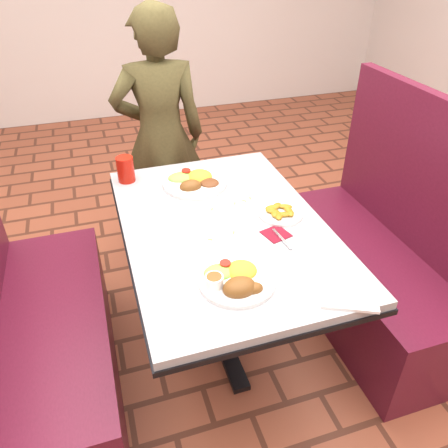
{
  "coord_description": "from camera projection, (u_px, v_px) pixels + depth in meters",
  "views": [
    {
      "loc": [
        -0.45,
        -1.41,
        1.75
      ],
      "look_at": [
        0.0,
        0.0,
        0.75
      ],
      "focal_mm": 35.0,
      "sensor_mm": 36.0,
      "label": 1
    }
  ],
  "objects": [
    {
      "name": "booth_bench_right",
      "position": [
        373.0,
        265.0,
        2.22
      ],
      "size": [
        0.47,
        1.2,
        1.17
      ],
      "color": "maroon",
      "rests_on": "ground"
    },
    {
      "name": "paper_napkin",
      "position": [
        348.0,
        296.0,
        1.43
      ],
      "size": [
        0.22,
        0.2,
        0.01
      ],
      "primitive_type": "cube",
      "rotation": [
        0.0,
        0.0,
        -0.45
      ],
      "color": "white",
      "rests_on": "dining_table"
    },
    {
      "name": "lettuce_shreds",
      "position": [
        229.0,
        215.0,
        1.84
      ],
      "size": [
        0.28,
        0.32,
        0.0
      ],
      "primitive_type": null,
      "color": "#9CC64F",
      "rests_on": "dining_table"
    },
    {
      "name": "spoon_utensil",
      "position": [
        282.0,
        239.0,
        1.69
      ],
      "size": [
        0.02,
        0.14,
        0.0
      ],
      "primitive_type": "cube",
      "rotation": [
        0.0,
        0.0,
        0.09
      ],
      "color": "#BABABE",
      "rests_on": "dining_table"
    },
    {
      "name": "far_dinner_plate",
      "position": [
        194.0,
        179.0,
        2.05
      ],
      "size": [
        0.3,
        0.3,
        0.08
      ],
      "rotation": [
        0.0,
        0.0,
        -0.34
      ],
      "color": "white",
      "rests_on": "dining_table"
    },
    {
      "name": "dining_table",
      "position": [
        224.0,
        243.0,
        1.84
      ],
      "size": [
        0.81,
        1.21,
        0.75
      ],
      "color": "#A6A8AA",
      "rests_on": "ground"
    },
    {
      "name": "knife_utensil",
      "position": [
        251.0,
        279.0,
        1.49
      ],
      "size": [
        0.04,
        0.18,
        0.0
      ],
      "primitive_type": "cube",
      "rotation": [
        0.0,
        0.0,
        -0.17
      ],
      "color": "silver",
      "rests_on": "dining_table"
    },
    {
      "name": "booth_bench_left",
      "position": [
        42.0,
        340.0,
        1.82
      ],
      "size": [
        0.47,
        1.2,
        1.17
      ],
      "color": "maroon",
      "rests_on": "ground"
    },
    {
      "name": "plantain_plate",
      "position": [
        280.0,
        213.0,
        1.83
      ],
      "size": [
        0.19,
        0.19,
        0.03
      ],
      "rotation": [
        0.0,
        0.0,
        0.03
      ],
      "color": "white",
      "rests_on": "dining_table"
    },
    {
      "name": "diner_person",
      "position": [
        161.0,
        138.0,
        2.56
      ],
      "size": [
        0.56,
        0.38,
        1.47
      ],
      "primitive_type": "imported",
      "rotation": [
        0.0,
        0.0,
        3.08
      ],
      "color": "brown",
      "rests_on": "ground"
    },
    {
      "name": "near_dinner_plate",
      "position": [
        236.0,
        277.0,
        1.47
      ],
      "size": [
        0.26,
        0.26,
        0.08
      ],
      "rotation": [
        0.0,
        0.0,
        -0.34
      ],
      "color": "white",
      "rests_on": "dining_table"
    },
    {
      "name": "red_tumbler",
      "position": [
        126.0,
        169.0,
        2.06
      ],
      "size": [
        0.08,
        0.08,
        0.12
      ],
      "primitive_type": "cylinder",
      "color": "#B4170C",
      "rests_on": "dining_table"
    },
    {
      "name": "fork_utensil",
      "position": [
        227.0,
        283.0,
        1.47
      ],
      "size": [
        0.02,
        0.15,
        0.0
      ],
      "primitive_type": "cube",
      "rotation": [
        0.0,
        0.0,
        0.09
      ],
      "color": "silver",
      "rests_on": "dining_table"
    },
    {
      "name": "maroon_napkin",
      "position": [
        276.0,
        234.0,
        1.72
      ],
      "size": [
        0.12,
        0.12,
        0.0
      ],
      "primitive_type": "cube",
      "rotation": [
        0.0,
        0.0,
        0.26
      ],
      "color": "maroon",
      "rests_on": "dining_table"
    }
  ]
}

